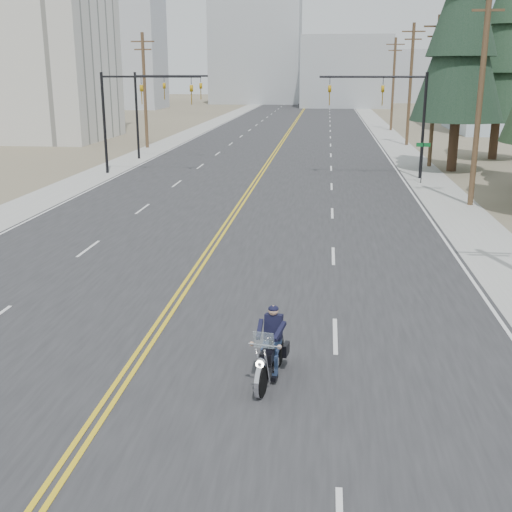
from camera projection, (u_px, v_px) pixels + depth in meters
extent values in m
plane|color=#776D56|center=(112.00, 397.00, 14.34)|extent=(400.00, 400.00, 0.00)
cube|color=#303033|center=(291.00, 129.00, 81.21)|extent=(20.00, 200.00, 0.01)
cube|color=#A5A5A0|center=(201.00, 128.00, 82.41)|extent=(3.00, 200.00, 0.01)
cube|color=#A5A5A0|center=(382.00, 130.00, 80.01)|extent=(3.00, 200.00, 0.01)
cylinder|color=black|center=(104.00, 124.00, 45.09)|extent=(0.20, 0.20, 7.00)
cylinder|color=black|center=(151.00, 77.00, 43.84)|extent=(7.00, 0.14, 0.14)
imported|color=#BF8C0C|center=(141.00, 86.00, 44.09)|extent=(0.21, 0.26, 1.30)
imported|color=#BF8C0C|center=(191.00, 87.00, 43.73)|extent=(0.21, 0.26, 1.30)
cylinder|color=black|center=(423.00, 127.00, 42.79)|extent=(0.20, 0.20, 7.00)
cylinder|color=black|center=(373.00, 77.00, 42.28)|extent=(7.00, 0.14, 0.14)
imported|color=#BF8C0C|center=(383.00, 87.00, 42.38)|extent=(0.21, 0.26, 1.30)
imported|color=#BF8C0C|center=(330.00, 87.00, 42.75)|extent=(0.21, 0.26, 1.30)
cylinder|color=black|center=(137.00, 116.00, 52.73)|extent=(0.20, 0.20, 7.00)
cylinder|color=black|center=(171.00, 76.00, 51.54)|extent=(6.00, 0.14, 0.14)
imported|color=#BF8C0C|center=(164.00, 84.00, 51.78)|extent=(0.21, 0.26, 1.30)
imported|color=#BF8C0C|center=(201.00, 84.00, 51.47)|extent=(0.21, 0.26, 1.30)
cylinder|color=black|center=(422.00, 163.00, 41.51)|extent=(0.06, 0.06, 2.60)
cube|color=#0C5926|center=(423.00, 145.00, 41.18)|extent=(0.90, 0.03, 0.25)
cylinder|color=brown|center=(480.00, 97.00, 33.42)|extent=(0.30, 0.30, 11.50)
cube|color=brown|center=(488.00, 10.00, 32.24)|extent=(1.60, 0.12, 0.12)
cylinder|color=brown|center=(434.00, 93.00, 47.82)|extent=(0.30, 0.30, 11.00)
cube|color=brown|center=(439.00, 26.00, 46.52)|extent=(2.20, 0.12, 0.12)
cube|color=brown|center=(439.00, 36.00, 46.71)|extent=(1.60, 0.12, 0.12)
cylinder|color=brown|center=(410.00, 85.00, 62.08)|extent=(0.30, 0.30, 11.50)
cube|color=brown|center=(414.00, 31.00, 60.71)|extent=(2.20, 0.12, 0.12)
cube|color=brown|center=(413.00, 39.00, 60.90)|extent=(1.60, 0.12, 0.12)
cylinder|color=brown|center=(393.00, 85.00, 78.39)|extent=(0.30, 0.30, 11.00)
cube|color=brown|center=(396.00, 44.00, 77.09)|extent=(2.20, 0.12, 0.12)
cube|color=brown|center=(395.00, 50.00, 77.28)|extent=(1.60, 0.12, 0.12)
cylinder|color=brown|center=(145.00, 91.00, 60.05)|extent=(0.30, 0.30, 10.50)
cube|color=brown|center=(142.00, 41.00, 58.82)|extent=(2.20, 0.12, 0.12)
cube|color=brown|center=(143.00, 49.00, 59.01)|extent=(1.60, 0.12, 0.12)
cube|color=#B7BCC6|center=(125.00, 51.00, 124.82)|extent=(14.00, 12.00, 22.00)
cube|color=#ADB2B7|center=(345.00, 72.00, 130.99)|extent=(18.00, 14.00, 14.00)
cube|color=#ADB2B7|center=(256.00, 45.00, 145.74)|extent=(20.00, 15.00, 26.00)
cube|color=#B7BCC6|center=(414.00, 76.00, 153.37)|extent=(14.00, 14.00, 12.00)
cube|color=#ADB2B7|center=(81.00, 67.00, 141.54)|extent=(12.00, 12.00, 16.00)
cylinder|color=#382619|center=(453.00, 146.00, 46.67)|extent=(0.63, 0.63, 3.62)
cone|color=black|center=(462.00, 42.00, 44.67)|extent=(6.51, 6.51, 10.85)
cylinder|color=#382619|center=(494.00, 140.00, 53.09)|extent=(0.73, 0.73, 3.13)
cone|color=#18301D|center=(502.00, 61.00, 51.36)|extent=(5.83, 5.83, 9.38)
cone|color=#18301D|center=(505.00, 26.00, 50.63)|extent=(4.38, 4.38, 7.03)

